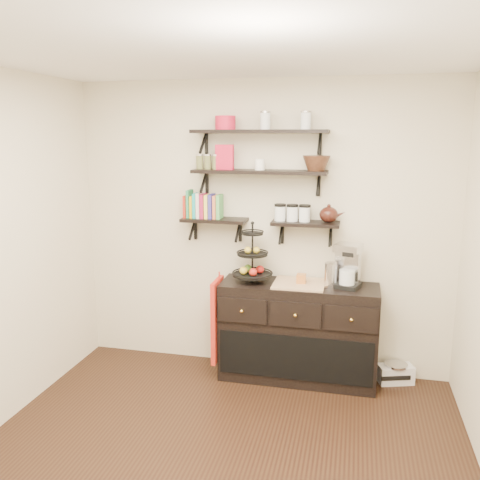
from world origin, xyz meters
name	(u,v)px	position (x,y,z in m)	size (l,w,h in m)	color
floor	(211,477)	(0.00, 0.00, 0.00)	(3.50, 3.50, 0.00)	black
ceiling	(205,43)	(0.00, 0.00, 2.70)	(3.50, 3.50, 0.02)	white
back_wall	(262,228)	(0.00, 1.75, 1.35)	(3.50, 0.02, 2.70)	beige
shelf_top	(260,132)	(0.00, 1.62, 2.23)	(1.20, 0.27, 0.23)	black
shelf_mid	(259,172)	(0.00, 1.62, 1.88)	(1.20, 0.27, 0.23)	black
shelf_low_left	(215,220)	(-0.42, 1.63, 1.43)	(0.60, 0.25, 0.23)	black
shelf_low_right	(306,224)	(0.42, 1.63, 1.43)	(0.60, 0.25, 0.23)	black
cookbooks	(205,206)	(-0.51, 1.63, 1.56)	(0.36, 0.15, 0.26)	#A42314
glass_canisters	(292,214)	(0.30, 1.63, 1.51)	(0.32, 0.10, 0.13)	silver
sideboard	(298,332)	(0.39, 1.51, 0.45)	(1.40, 0.50, 0.92)	black
fruit_stand	(253,262)	(-0.03, 1.52, 1.08)	(0.36, 0.36, 0.53)	black
candle	(301,279)	(0.41, 1.51, 0.96)	(0.08, 0.08, 0.08)	#B26529
coffee_maker	(348,266)	(0.80, 1.54, 1.09)	(0.26, 0.26, 0.39)	black
thermal_carafe	(331,275)	(0.66, 1.49, 1.01)	(0.11, 0.11, 0.22)	silver
apron	(217,320)	(-0.34, 1.41, 0.54)	(0.04, 0.33, 0.76)	#AE1C12
radio	(396,373)	(1.27, 1.63, 0.09)	(0.34, 0.26, 0.18)	silver
recipe_box	(225,157)	(-0.32, 1.61, 2.01)	(0.16, 0.06, 0.22)	red
walnut_bowl	(316,163)	(0.50, 1.61, 1.96)	(0.24, 0.24, 0.13)	black
ramekins	(260,165)	(0.01, 1.61, 1.95)	(0.09, 0.09, 0.10)	white
teapot	(329,213)	(0.62, 1.63, 1.53)	(0.22, 0.16, 0.16)	black
red_pot	(225,123)	(-0.31, 1.61, 2.31)	(0.18, 0.18, 0.12)	red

